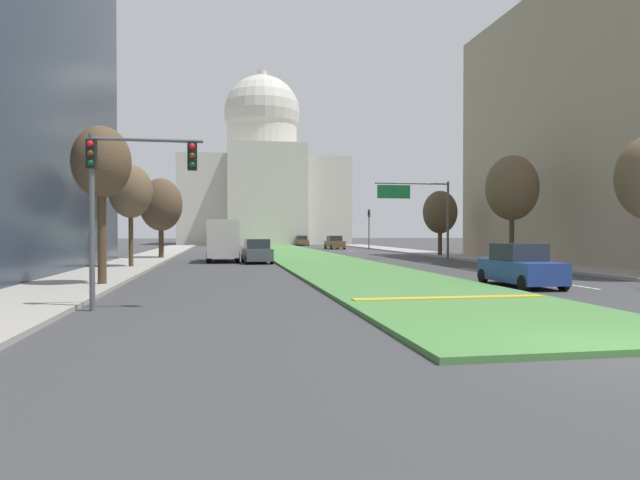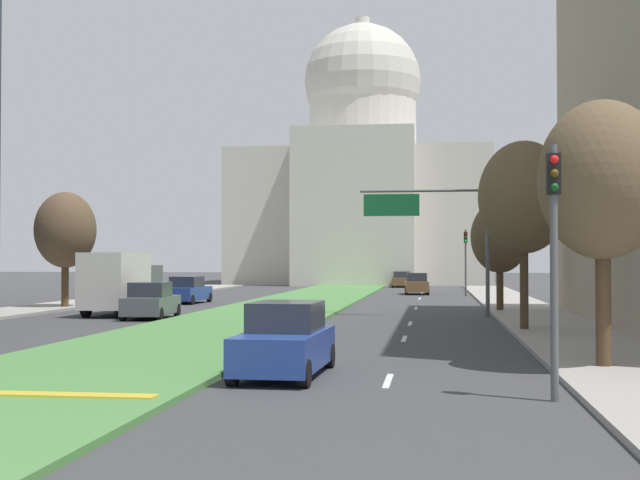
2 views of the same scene
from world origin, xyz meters
TOP-DOWN VIEW (x-y plane):
  - ground_plane at (0.00, 47.98)m, footprint 260.00×260.00m
  - grass_median at (0.00, 43.19)m, footprint 7.22×86.37m
  - median_curb_nose at (0.00, 8.03)m, footprint 6.50×0.50m
  - lane_dashes_right at (7.61, 41.49)m, footprint 0.16×55.82m
  - sidewalk_left at (-13.60, 38.39)m, footprint 4.00×86.37m
  - sidewalk_right at (13.60, 38.39)m, footprint 4.00×86.37m
  - capitol_building at (0.00, 95.20)m, footprint 30.06×24.48m
  - traffic_light_near_right at (11.10, 9.48)m, footprint 0.28×0.35m
  - traffic_light_far_right at (11.10, 59.74)m, footprint 0.28×0.35m
  - overhead_guide_sign at (8.86, 34.92)m, footprint 6.43×0.20m
  - street_tree_right_near at (12.98, 14.41)m, footprint 3.29×3.29m
  - street_tree_right_mid at (12.17, 26.04)m, footprint 3.55×3.55m
  - street_tree_left_far at (-12.41, 38.76)m, footprint 3.50×3.50m
  - street_tree_right_far at (12.18, 38.80)m, footprint 3.11×3.11m
  - sedan_lead_stopped at (5.05, 12.51)m, footprint 2.02×4.58m
  - sedan_midblock at (-4.88, 31.68)m, footprint 2.17×4.30m
  - sedan_distant at (-7.29, 46.13)m, footprint 2.19×4.60m
  - sedan_far_horizon at (7.22, 62.75)m, footprint 2.11×4.38m
  - sedan_very_far at (5.35, 80.67)m, footprint 1.95×4.51m
  - box_truck_delivery at (-7.31, 34.14)m, footprint 2.40×6.40m

SIDE VIEW (x-z plane):
  - ground_plane at x=0.00m, z-range 0.00..0.00m
  - lane_dashes_right at x=7.61m, z-range 0.00..0.01m
  - grass_median at x=0.00m, z-range 0.00..0.14m
  - sidewalk_left at x=-13.60m, z-range 0.00..0.15m
  - sidewalk_right at x=13.60m, z-range 0.00..0.15m
  - median_curb_nose at x=0.00m, z-range 0.14..0.18m
  - sedan_very_far at x=5.35m, z-range -0.04..1.58m
  - sedan_far_horizon at x=7.22m, z-range -0.06..1.70m
  - sedan_distant at x=-7.29m, z-range -0.06..1.70m
  - sedan_midblock at x=-4.88m, z-range -0.06..1.71m
  - sedan_lead_stopped at x=5.05m, z-range -0.06..1.75m
  - box_truck_delivery at x=-7.31m, z-range 0.08..3.28m
  - traffic_light_near_right at x=11.10m, z-range 0.71..5.91m
  - traffic_light_far_right at x=11.10m, z-range 0.71..5.91m
  - street_tree_right_far at x=12.18m, z-range 1.04..7.07m
  - street_tree_left_far at x=-12.41m, z-range 1.16..7.92m
  - overhead_guide_sign at x=8.86m, z-range 1.43..7.93m
  - street_tree_right_near at x=12.98m, z-range 1.39..8.37m
  - street_tree_right_mid at x=12.17m, z-range 1.52..9.05m
  - capitol_building at x=0.00m, z-range -4.22..28.20m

